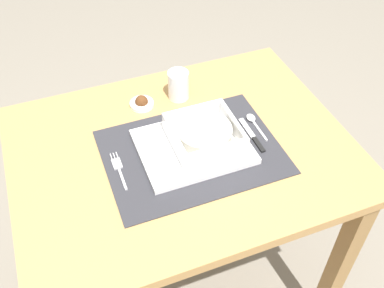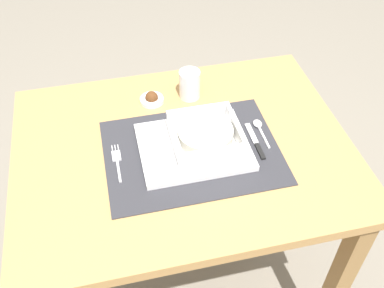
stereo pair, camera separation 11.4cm
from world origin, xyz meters
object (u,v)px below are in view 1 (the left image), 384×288
Objects in this scene: dining_table at (183,177)px; bread_knife at (241,135)px; spoon at (253,120)px; butter_knife at (253,137)px; condiment_saucer at (142,103)px; porridge_bowl at (204,135)px; fork at (118,168)px; drinking_glass at (178,86)px.

dining_table is 0.21m from bread_knife.
spoon reaches higher than butter_knife.
condiment_saucer is (-0.24, 0.24, 0.00)m from butter_knife.
condiment_saucer is (-0.10, 0.22, -0.03)m from porridge_bowl.
porridge_bowl is 1.23× the size of butter_knife.
condiment_saucer is at bearing 143.20° from spoon.
spoon is 0.06m from butter_knife.
dining_table is at bearing 8.43° from fork.
drinking_glass reaches higher than spoon.
dining_table is at bearing 164.53° from butter_knife.
spoon is (0.16, 0.04, -0.04)m from porridge_bowl.
porridge_bowl is 1.20× the size of bread_knife.
porridge_bowl reaches higher than butter_knife.
spoon is 0.78× the size of bread_knife.
fork is at bearing 174.50° from bread_knife.
dining_table is at bearing -76.29° from condiment_saucer.
porridge_bowl reaches higher than spoon.
fork is at bearing -137.82° from drinking_glass.
spoon reaches higher than fork.
bread_knife is at bearing 0.17° from porridge_bowl.
spoon is at bearing 5.58° from dining_table.
spoon reaches higher than dining_table.
fork reaches higher than dining_table.
fork is 0.34m from bread_knife.
condiment_saucer is at bearing 129.02° from bread_knife.
condiment_saucer is (-0.27, 0.18, 0.00)m from spoon.
fork is 1.18× the size of spoon.
drinking_glass is (0.24, 0.22, 0.03)m from fork.
butter_knife is 2.01× the size of condiment_saucer.
porridge_bowl is 2.48× the size of condiment_saucer.
drinking_glass is at bearing 109.32° from bread_knife.
spoon is at bearing -49.82° from drinking_glass.
porridge_bowl is at bearing -18.19° from dining_table.
dining_table is at bearing -107.55° from drinking_glass.
butter_knife is at bearing -40.44° from bread_knife.
drinking_glass is 1.26× the size of condiment_saucer.
spoon is 0.24m from drinking_glass.
dining_table is 5.19× the size of porridge_bowl.
bread_knife is 1.63× the size of drinking_glass.
porridge_bowl is 1.54× the size of spoon.
dining_table is 12.86× the size of condiment_saucer.
fork is 0.37m from butter_knife.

